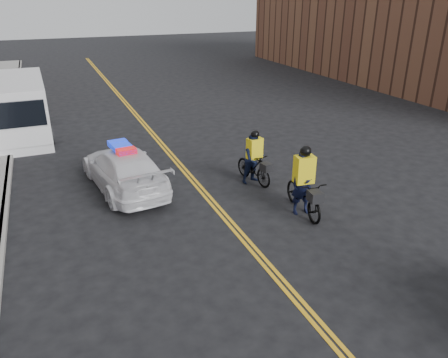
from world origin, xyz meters
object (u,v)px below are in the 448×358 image
Objects in this scene: police_cruiser at (124,169)px; cyclist_near at (303,190)px; cyclist_far at (254,162)px; cargo_van at (20,110)px.

police_cruiser is 5.91m from cyclist_near.
cyclist_near is 1.16× the size of cyclist_far.
cargo_van reaches higher than cyclist_near.
cyclist_far reaches higher than police_cruiser.
cyclist_near is at bearing -93.98° from cyclist_far.
cyclist_far is at bearing 102.47° from cyclist_near.
cyclist_near is (7.72, -11.23, -0.53)m from cargo_van.
cargo_van reaches higher than cyclist_far.
cyclist_near is at bearing 132.97° from police_cruiser.
police_cruiser is 4.39m from cyclist_far.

